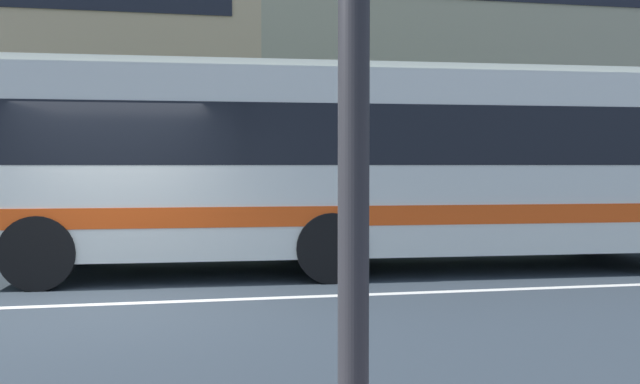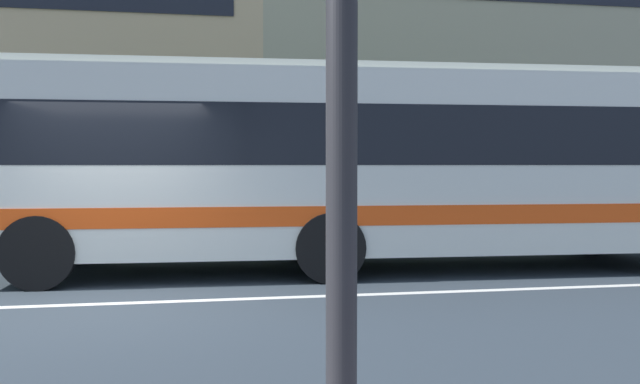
# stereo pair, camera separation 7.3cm
# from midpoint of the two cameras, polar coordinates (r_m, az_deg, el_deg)

# --- Properties ---
(ground_plane) EXTENTS (160.00, 160.00, 0.00)m
(ground_plane) POSITION_cam_midpoint_polar(r_m,az_deg,el_deg) (8.76, -17.94, -8.84)
(ground_plane) COLOR #2E373F
(lane_centre_line) EXTENTS (60.00, 0.16, 0.01)m
(lane_centre_line) POSITION_cam_midpoint_polar(r_m,az_deg,el_deg) (8.76, -17.94, -8.82)
(lane_centre_line) COLOR silver
(lane_centre_line) RESTS_ON ground_plane
(hedge_row_far) EXTENTS (16.10, 1.10, 0.75)m
(hedge_row_far) POSITION_cam_midpoint_polar(r_m,az_deg,el_deg) (14.17, -8.77, -3.03)
(hedge_row_far) COLOR #396629
(hedge_row_far) RESTS_ON ground_plane
(apartment_block_right) EXTENTS (24.87, 8.08, 13.05)m
(apartment_block_right) POSITION_cam_midpoint_polar(r_m,az_deg,el_deg) (26.92, 22.06, 12.46)
(apartment_block_right) COLOR tan
(apartment_block_right) RESTS_ON ground_plane
(transit_bus) EXTENTS (11.40, 3.12, 3.16)m
(transit_bus) POSITION_cam_midpoint_polar(r_m,az_deg,el_deg) (11.02, 3.26, 2.63)
(transit_bus) COLOR silver
(transit_bus) RESTS_ON ground_plane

